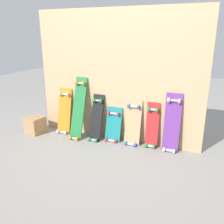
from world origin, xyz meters
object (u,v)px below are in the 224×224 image
Objects in this scene: skateboard_orange at (64,113)px; skateboard_teal at (113,127)px; skateboard_natural at (133,125)px; wooden_crate at (35,125)px; skateboard_green at (78,111)px; skateboard_black at (96,120)px; skateboard_purple at (172,125)px; skateboard_red at (152,128)px.

skateboard_orange is 0.82m from skateboard_teal.
skateboard_natural is 1.55m from wooden_crate.
skateboard_green reaches higher than skateboard_black.
skateboard_green is at bearing -171.17° from skateboard_teal.
skateboard_natural is 0.83× the size of skateboard_purple.
skateboard_orange is 0.57m from skateboard_black.
skateboard_purple is at bearing 0.79° from skateboard_teal.
skateboard_green is 1.14× the size of skateboard_purple.
skateboard_black is 0.55m from skateboard_natural.
skateboard_green is 1.39× the size of skateboard_red.
skateboard_green is at bearing 11.10° from wooden_crate.
skateboard_green is at bearing -174.43° from skateboard_red.
skateboard_green is 0.77m from wooden_crate.
skateboard_purple is at bearing -2.93° from skateboard_red.
skateboard_red is at bearing 4.82° from skateboard_natural.
skateboard_green is at bearing -174.19° from skateboard_natural.
skateboard_black is 1.01m from wooden_crate.
skateboard_natural is 0.27m from skateboard_red.
skateboard_black reaches higher than skateboard_teal.
skateboard_purple is (0.53, 0.01, 0.07)m from skateboard_natural.
skateboard_natural is at bearing 5.81° from skateboard_green.
skateboard_teal reaches higher than wooden_crate.
skateboard_black is 1.29× the size of skateboard_teal.
wooden_crate is (-2.06, -0.23, -0.23)m from skateboard_purple.
wooden_crate is (-1.23, -0.22, -0.08)m from skateboard_teal.
wooden_crate is at bearing -173.58° from skateboard_purple.
skateboard_green is 0.56m from skateboard_teal.
skateboard_natural is at bearing -179.01° from skateboard_purple.
skateboard_green is 1.36× the size of skateboard_natural.
skateboard_purple is 2.08m from wooden_crate.
skateboard_orange is 1.05× the size of skateboard_black.
skateboard_orange is 0.91× the size of skateboard_purple.
skateboard_natural is 1.02× the size of skateboard_red.
skateboard_teal is at bearing 0.96° from skateboard_orange.
skateboard_black is 1.08m from skateboard_purple.
skateboard_teal is at bearing -177.48° from skateboard_red.
skateboard_red is 1.82m from wooden_crate.
skateboard_orange is at bearing 26.52° from wooden_crate.
skateboard_teal is at bearing -179.56° from skateboard_natural.
skateboard_purple is at bearing 0.99° from skateboard_natural.
skateboard_black is (0.57, -0.03, -0.02)m from skateboard_orange.
skateboard_purple is at bearing 3.93° from skateboard_green.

